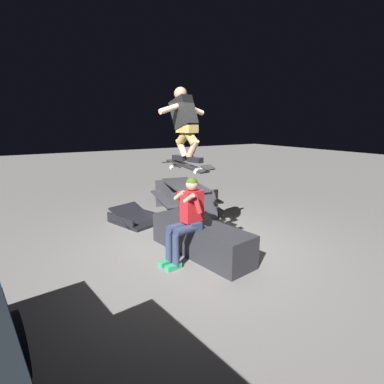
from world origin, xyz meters
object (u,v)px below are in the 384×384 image
object	(u,v)px
skater_airborne	(184,121)
kicker_ramp	(136,220)
skateboard	(187,166)
picnic_table_back	(184,193)
person_sitting_on_ledge	(187,215)
ledge_box_main	(200,239)

from	to	relation	value
skater_airborne	kicker_ramp	size ratio (longest dim) A/B	0.93
skateboard	picnic_table_back	distance (m)	2.74
skater_airborne	kicker_ramp	xyz separation A→B (m)	(2.07, 0.09, -2.16)
kicker_ramp	picnic_table_back	world-z (taller)	picnic_table_back
skateboard	picnic_table_back	world-z (taller)	skateboard
skateboard	skater_airborne	distance (m)	0.69
skater_airborne	picnic_table_back	size ratio (longest dim) A/B	0.58
person_sitting_on_ledge	skater_airborne	xyz separation A→B (m)	(0.18, -0.07, 1.45)
skateboard	kicker_ramp	world-z (taller)	skateboard
picnic_table_back	skateboard	bearing A→B (deg)	151.04
ledge_box_main	person_sitting_on_ledge	size ratio (longest dim) A/B	1.47
picnic_table_back	kicker_ramp	bearing A→B (deg)	94.19
ledge_box_main	skateboard	xyz separation A→B (m)	(-0.01, 0.26, 1.27)
ledge_box_main	skater_airborne	world-z (taller)	skater_airborne
skateboard	kicker_ramp	distance (m)	2.58
ledge_box_main	kicker_ramp	world-z (taller)	ledge_box_main
person_sitting_on_ledge	skateboard	distance (m)	0.78
person_sitting_on_ledge	skater_airborne	distance (m)	1.47
person_sitting_on_ledge	picnic_table_back	world-z (taller)	person_sitting_on_ledge
skater_airborne	picnic_table_back	world-z (taller)	skater_airborne
person_sitting_on_ledge	skater_airborne	world-z (taller)	skater_airborne
skateboard	kicker_ramp	size ratio (longest dim) A/B	0.86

